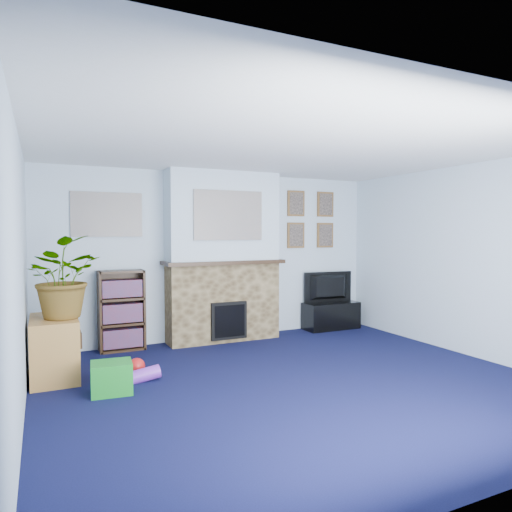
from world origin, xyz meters
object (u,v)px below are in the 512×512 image
bookshelf (122,312)px  sideboard (54,345)px  tv_stand (331,315)px  television (330,287)px

bookshelf → sideboard: (-0.84, -0.89, -0.15)m
sideboard → tv_stand: bearing=11.2°
sideboard → television: bearing=11.5°
tv_stand → television: size_ratio=1.07×
television → bookshelf: 3.25m
television → bookshelf: bearing=3.9°
tv_stand → television: 0.44m
bookshelf → sideboard: 1.23m
tv_stand → bookshelf: 3.26m
tv_stand → bookshelf: bookshelf is taller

